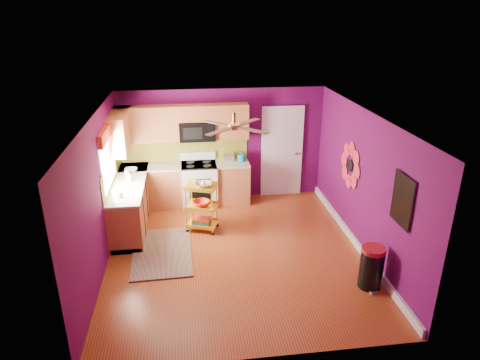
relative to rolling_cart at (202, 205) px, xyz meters
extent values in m
plane|color=maroon|center=(0.55, -0.95, -0.54)|extent=(5.00, 5.00, 0.00)
cube|color=#57094B|center=(0.55, 1.55, 0.71)|extent=(4.50, 0.04, 2.50)
cube|color=#57094B|center=(0.55, -3.45, 0.71)|extent=(4.50, 0.04, 2.50)
cube|color=#57094B|center=(-1.70, -0.95, 0.71)|extent=(0.04, 5.00, 2.50)
cube|color=#57094B|center=(2.80, -0.95, 0.71)|extent=(0.04, 5.00, 2.50)
cube|color=silver|center=(0.55, -0.95, 1.96)|extent=(4.50, 5.00, 0.04)
cube|color=white|center=(2.77, -0.95, -0.47)|extent=(0.05, 4.90, 0.14)
cube|color=#994E29|center=(-1.40, 0.40, -0.09)|extent=(0.60, 2.30, 0.90)
cube|color=#994E29|center=(-0.30, 1.25, -0.09)|extent=(2.80, 0.60, 0.90)
cube|color=beige|center=(-1.40, 0.40, 0.38)|extent=(0.63, 2.30, 0.04)
cube|color=beige|center=(-0.30, 1.25, 0.38)|extent=(2.80, 0.63, 0.04)
cube|color=black|center=(-1.40, 0.40, -0.49)|extent=(0.54, 2.30, 0.10)
cube|color=black|center=(-0.30, 1.25, -0.49)|extent=(2.80, 0.54, 0.10)
cube|color=white|center=(0.00, 1.22, -0.08)|extent=(0.76, 0.66, 0.92)
cube|color=black|center=(0.00, 1.22, 0.39)|extent=(0.76, 0.62, 0.03)
cube|color=white|center=(0.00, 1.50, 0.50)|extent=(0.76, 0.06, 0.18)
cube|color=black|center=(0.00, 0.90, -0.09)|extent=(0.45, 0.02, 0.55)
cube|color=#994E29|center=(-1.04, 1.39, 1.29)|extent=(1.32, 0.33, 0.75)
cube|color=#994E29|center=(0.74, 1.39, 1.29)|extent=(0.72, 0.33, 0.75)
cube|color=#994E29|center=(0.00, 1.39, 1.49)|extent=(0.76, 0.33, 0.34)
cube|color=#994E29|center=(-1.54, 0.90, 1.29)|extent=(0.33, 1.30, 0.75)
cube|color=black|center=(0.00, 1.35, 1.11)|extent=(0.76, 0.38, 0.40)
cube|color=olive|center=(-0.30, 1.54, 0.66)|extent=(2.80, 0.01, 0.51)
cube|color=olive|center=(-1.69, 0.40, 0.66)|extent=(0.01, 2.30, 0.51)
cube|color=white|center=(-1.68, 0.10, 1.01)|extent=(0.03, 1.20, 1.00)
cube|color=red|center=(-1.65, 0.10, 1.48)|extent=(0.08, 1.35, 0.22)
cube|color=white|center=(1.90, 1.53, 0.49)|extent=(0.85, 0.04, 2.05)
cube|color=white|center=(1.90, 1.51, 0.49)|extent=(0.95, 0.02, 2.15)
sphere|color=#BF8C3F|center=(2.22, 1.47, 0.46)|extent=(0.07, 0.07, 0.07)
cylinder|color=black|center=(2.78, -0.35, 0.81)|extent=(0.01, 0.24, 0.24)
cube|color=#1B7BB2|center=(2.78, -2.35, 1.01)|extent=(0.03, 0.52, 0.72)
cube|color=black|center=(2.76, -2.35, 1.01)|extent=(0.01, 0.56, 0.76)
cylinder|color=#BF8C3F|center=(0.55, -0.75, 1.88)|extent=(0.06, 0.06, 0.16)
cylinder|color=#BF8C3F|center=(0.55, -0.75, 1.74)|extent=(0.20, 0.20, 0.08)
cube|color=#4C2D19|center=(0.82, -0.48, 1.74)|extent=(0.47, 0.47, 0.01)
cube|color=#4C2D19|center=(0.28, -0.48, 1.74)|extent=(0.47, 0.47, 0.01)
cube|color=#4C2D19|center=(0.28, -1.02, 1.74)|extent=(0.47, 0.47, 0.01)
cube|color=#4C2D19|center=(0.82, -1.02, 1.74)|extent=(0.47, 0.47, 0.01)
cube|color=black|center=(-0.77, -0.76, -0.53)|extent=(1.09, 1.73, 0.02)
cylinder|color=gold|center=(-0.31, -0.08, -0.05)|extent=(0.03, 0.03, 0.89)
cylinder|color=gold|center=(0.18, -0.25, -0.05)|extent=(0.03, 0.03, 0.89)
cylinder|color=gold|center=(-0.19, 0.26, -0.05)|extent=(0.03, 0.03, 0.89)
cylinder|color=gold|center=(0.29, 0.09, -0.05)|extent=(0.03, 0.03, 0.89)
sphere|color=black|center=(-0.31, -0.08, -0.51)|extent=(0.06, 0.06, 0.06)
sphere|color=black|center=(0.18, -0.25, -0.51)|extent=(0.06, 0.06, 0.06)
sphere|color=black|center=(-0.19, 0.26, -0.51)|extent=(0.06, 0.06, 0.06)
sphere|color=black|center=(0.29, 0.09, -0.51)|extent=(0.06, 0.06, 0.06)
cube|color=gold|center=(-0.01, 0.00, 0.38)|extent=(0.68, 0.59, 0.03)
cube|color=gold|center=(-0.01, 0.00, -0.03)|extent=(0.68, 0.59, 0.03)
cube|color=gold|center=(-0.01, 0.00, -0.41)|extent=(0.68, 0.59, 0.03)
imported|color=beige|center=(0.04, -0.01, 0.43)|extent=(0.41, 0.41, 0.08)
sphere|color=yellow|center=(0.04, -0.01, 0.46)|extent=(0.11, 0.11, 0.11)
imported|color=red|center=(-0.01, 0.00, 0.03)|extent=(0.42, 0.42, 0.10)
cube|color=navy|center=(-0.01, 0.00, -0.37)|extent=(0.40, 0.35, 0.04)
cube|color=#267233|center=(-0.01, 0.00, -0.33)|extent=(0.40, 0.35, 0.04)
cube|color=red|center=(-0.01, 0.00, -0.30)|extent=(0.40, 0.35, 0.03)
cylinder|color=black|center=(2.52, -2.20, -0.22)|extent=(0.44, 0.44, 0.62)
cylinder|color=maroon|center=(2.52, -2.20, 0.12)|extent=(0.36, 0.36, 0.07)
cube|color=beige|center=(2.52, -2.38, -0.52)|extent=(0.14, 0.09, 0.03)
cylinder|color=teal|center=(0.95, 1.32, 0.48)|extent=(0.18, 0.18, 0.16)
sphere|color=teal|center=(0.95, 1.32, 0.58)|extent=(0.06, 0.06, 0.06)
cube|color=beige|center=(0.67, 1.34, 0.49)|extent=(0.22, 0.15, 0.18)
imported|color=#EA3F72|center=(-1.39, 0.43, 0.50)|extent=(0.08, 0.09, 0.19)
imported|color=white|center=(-1.46, 0.74, 0.48)|extent=(0.12, 0.12, 0.15)
imported|color=white|center=(-1.41, 0.96, 0.43)|extent=(0.26, 0.26, 0.06)
imported|color=white|center=(-1.47, -0.34, 0.46)|extent=(0.14, 0.14, 0.11)
camera|label=1|loc=(-0.24, -7.53, 3.56)|focal=32.00mm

